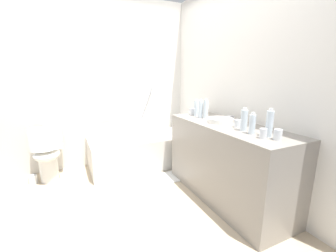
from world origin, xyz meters
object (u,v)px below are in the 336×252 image
object	(u,v)px
water_bottle_2	(269,124)
drinking_glass_0	(192,112)
water_bottle_1	(244,120)
drinking_glass_1	(278,135)
toilet_paper_roll	(33,180)
drinking_glass_3	(237,124)
water_bottle_0	(196,108)
water_bottle_3	(252,124)
sink_faucet	(233,119)
drinking_glass_2	(263,133)
bath_mat	(164,178)
bathtub	(143,149)
water_bottle_4	(206,109)
sink_basin	(221,120)
toilet	(47,153)
water_bottle_5	(201,109)

from	to	relation	value
water_bottle_2	drinking_glass_0	xyz separation A→B (m)	(-0.04, 1.20, -0.08)
water_bottle_1	drinking_glass_1	size ratio (longest dim) A/B	2.50
drinking_glass_1	toilet_paper_roll	world-z (taller)	drinking_glass_1
drinking_glass_0	drinking_glass_3	size ratio (longest dim) A/B	1.05
water_bottle_0	water_bottle_3	size ratio (longest dim) A/B	1.09
sink_faucet	drinking_glass_2	xyz separation A→B (m)	(-0.26, -0.67, 0.01)
drinking_glass_0	drinking_glass_1	bearing A→B (deg)	-88.89
water_bottle_0	bath_mat	xyz separation A→B (m)	(-0.41, 0.13, -0.97)
bathtub	drinking_glass_0	world-z (taller)	bathtub
water_bottle_0	drinking_glass_3	xyz separation A→B (m)	(0.03, -0.73, -0.06)
drinking_glass_1	water_bottle_4	bearing A→B (deg)	90.44
bath_mat	sink_basin	bearing A→B (deg)	-53.11
bathtub	water_bottle_4	size ratio (longest dim) A/B	6.61
water_bottle_4	drinking_glass_1	bearing A→B (deg)	-89.56
drinking_glass_3	bath_mat	xyz separation A→B (m)	(-0.45, 0.86, -0.91)
toilet	water_bottle_2	size ratio (longest dim) A/B	2.86
toilet	sink_basin	bearing A→B (deg)	55.84
water_bottle_2	water_bottle_3	world-z (taller)	water_bottle_2
water_bottle_5	drinking_glass_0	world-z (taller)	water_bottle_5
sink_basin	bath_mat	bearing A→B (deg)	126.89
water_bottle_4	water_bottle_5	size ratio (longest dim) A/B	1.04
sink_faucet	water_bottle_3	xyz separation A→B (m)	(-0.24, -0.52, 0.06)
water_bottle_1	water_bottle_3	distance (m)	0.12
toilet	water_bottle_0	world-z (taller)	water_bottle_0
water_bottle_2	sink_basin	bearing A→B (deg)	89.75
drinking_glass_2	toilet	bearing A→B (deg)	132.79
drinking_glass_0	drinking_glass_3	bearing A→B (deg)	-87.31
drinking_glass_3	water_bottle_2	bearing A→B (deg)	-90.47
sink_basin	sink_faucet	xyz separation A→B (m)	(0.18, 0.00, 0.00)
water_bottle_4	toilet	bearing A→B (deg)	151.74
sink_basin	water_bottle_4	xyz separation A→B (m)	(-0.02, 0.27, 0.09)
water_bottle_2	water_bottle_5	xyz separation A→B (m)	(-0.05, 0.98, -0.01)
sink_basin	drinking_glass_3	world-z (taller)	drinking_glass_3
water_bottle_4	sink_faucet	bearing A→B (deg)	-53.87
water_bottle_2	drinking_glass_0	world-z (taller)	water_bottle_2
water_bottle_0	water_bottle_5	world-z (taller)	water_bottle_5
water_bottle_4	water_bottle_5	distance (m)	0.07
sink_basin	bath_mat	size ratio (longest dim) A/B	0.53
drinking_glass_0	bath_mat	world-z (taller)	drinking_glass_0
water_bottle_2	water_bottle_4	distance (m)	0.92
water_bottle_2	drinking_glass_2	distance (m)	0.11
sink_faucet	water_bottle_2	world-z (taller)	water_bottle_2
water_bottle_2	toilet_paper_roll	xyz separation A→B (m)	(-2.07, 1.88, -0.94)
toilet	water_bottle_3	world-z (taller)	water_bottle_3
water_bottle_2	toilet_paper_roll	bearing A→B (deg)	137.86
toilet	water_bottle_2	world-z (taller)	water_bottle_2
drinking_glass_3	bathtub	bearing A→B (deg)	110.60
sink_basin	drinking_glass_2	size ratio (longest dim) A/B	3.41
bath_mat	toilet_paper_roll	world-z (taller)	toilet_paper_roll
drinking_glass_1	drinking_glass_2	bearing A→B (deg)	129.64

